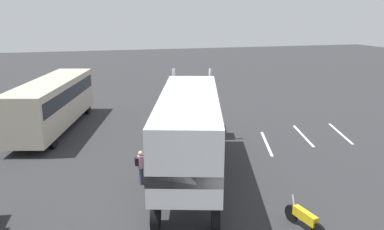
# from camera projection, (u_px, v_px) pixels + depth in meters

# --- Properties ---
(ground_plane) EXTENTS (120.00, 120.00, 0.00)m
(ground_plane) POSITION_uv_depth(u_px,v_px,m) (197.00, 131.00, 25.20)
(ground_plane) COLOR #2D2D30
(lane_stripe_near) EXTENTS (4.24, 1.48, 0.01)m
(lane_stripe_near) POSITION_uv_depth(u_px,v_px,m) (266.00, 143.00, 22.83)
(lane_stripe_near) COLOR silver
(lane_stripe_near) RESTS_ON ground_plane
(lane_stripe_mid) EXTENTS (4.30, 1.25, 0.01)m
(lane_stripe_mid) POSITION_uv_depth(u_px,v_px,m) (303.00, 135.00, 24.28)
(lane_stripe_mid) COLOR silver
(lane_stripe_mid) RESTS_ON ground_plane
(lane_stripe_far) EXTENTS (4.26, 1.41, 0.01)m
(lane_stripe_far) POSITION_uv_depth(u_px,v_px,m) (340.00, 133.00, 24.74)
(lane_stripe_far) COLOR silver
(lane_stripe_far) RESTS_ON ground_plane
(semi_truck) EXTENTS (14.28, 6.44, 4.50)m
(semi_truck) POSITION_uv_depth(u_px,v_px,m) (190.00, 123.00, 18.27)
(semi_truck) COLOR white
(semi_truck) RESTS_ON ground_plane
(person_bystander) EXTENTS (0.34, 0.45, 1.63)m
(person_bystander) POSITION_uv_depth(u_px,v_px,m) (141.00, 166.00, 17.19)
(person_bystander) COLOR #2D3347
(person_bystander) RESTS_ON ground_plane
(parked_bus) EXTENTS (11.29, 5.19, 3.40)m
(parked_bus) POSITION_uv_depth(u_px,v_px,m) (53.00, 100.00, 25.08)
(parked_bus) COLOR #BFB29E
(parked_bus) RESTS_ON ground_plane
(motorcycle) EXTENTS (2.09, 0.48, 1.12)m
(motorcycle) POSITION_uv_depth(u_px,v_px,m) (305.00, 219.00, 13.53)
(motorcycle) COLOR black
(motorcycle) RESTS_ON ground_plane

